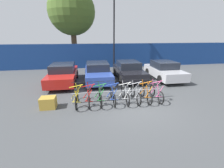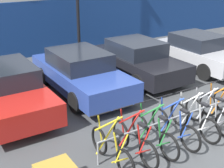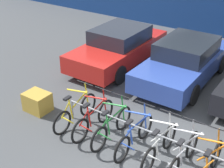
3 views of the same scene
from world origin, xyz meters
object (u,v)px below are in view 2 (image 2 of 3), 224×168
object	(u,v)px
bicycle_blue	(175,127)
bicycle_white	(194,120)
bike_rack	(179,118)
car_red	(6,89)
bicycle_yellow	(112,150)
car_silver	(198,52)
bicycle_silver	(209,115)
bicycle_red	(134,142)
car_blue	(81,72)
bicycle_orange	(224,110)
car_black	(137,60)
bicycle_green	(154,135)

from	to	relation	value
bicycle_blue	bicycle_white	size ratio (longest dim) A/B	1.00
bike_rack	car_red	distance (m)	4.91
bicycle_yellow	car_silver	size ratio (longest dim) A/B	0.43
bicycle_silver	car_silver	world-z (taller)	car_silver
bicycle_red	bicycle_blue	size ratio (longest dim) A/B	1.00
bicycle_red	car_red	world-z (taller)	car_red
bicycle_silver	car_blue	xyz separation A→B (m)	(-1.70, 4.01, 0.31)
car_red	car_silver	world-z (taller)	same
car_silver	bicycle_red	bearing A→B (deg)	-147.79
bicycle_silver	bicycle_orange	xyz separation A→B (m)	(0.56, 0.00, 0.00)
bike_rack	bicycle_yellow	xyz separation A→B (m)	(-2.09, -0.15, -0.12)
bicycle_yellow	bike_rack	bearing A→B (deg)	2.00
bicycle_blue	car_silver	size ratio (longest dim) A/B	0.43
bicycle_orange	car_blue	xyz separation A→B (m)	(-2.26, 4.01, 0.31)
bicycle_blue	car_black	distance (m)	4.61
car_red	bicycle_red	bearing A→B (deg)	-65.28
bicycle_silver	car_silver	distance (m)	5.12
bicycle_silver	car_blue	world-z (taller)	car_blue
car_red	bicycle_white	bearing A→B (deg)	-46.53
car_black	bicycle_red	bearing A→B (deg)	-127.09
bicycle_red	bicycle_green	bearing A→B (deg)	-0.33
bicycle_red	bicycle_green	xyz separation A→B (m)	(0.57, 0.00, 0.00)
bicycle_blue	bicycle_orange	bearing A→B (deg)	2.90
bicycle_green	car_red	xyz separation A→B (m)	(-2.33, 3.82, 0.31)
bicycle_orange	car_red	distance (m)	6.10
bicycle_blue	bicycle_silver	distance (m)	1.22
bicycle_silver	car_blue	distance (m)	4.37
bicycle_blue	car_red	distance (m)	4.85
bicycle_green	car_silver	xyz separation A→B (m)	(5.35, 3.73, 0.31)
bicycle_red	bicycle_silver	world-z (taller)	same
bicycle_red	bicycle_blue	xyz separation A→B (m)	(1.21, 0.00, 0.00)
bicycle_blue	bicycle_yellow	bearing A→B (deg)	-177.10
bike_rack	bicycle_orange	bearing A→B (deg)	-5.70
car_red	bicycle_silver	bearing A→B (deg)	-42.42
bicycle_orange	car_black	distance (m)	4.18
bicycle_red	bicycle_white	size ratio (longest dim) A/B	1.00
bicycle_white	car_silver	world-z (taller)	car_silver
bicycle_silver	bicycle_green	bearing A→B (deg)	-176.48
bicycle_green	bicycle_white	distance (m)	1.29
bicycle_silver	bike_rack	bearing A→B (deg)	174.44
bicycle_red	bicycle_silver	size ratio (longest dim) A/B	1.00
bicycle_red	car_silver	bearing A→B (deg)	31.88
car_red	car_black	xyz separation A→B (m)	(4.91, 0.34, -0.00)
bicycle_green	bicycle_silver	size ratio (longest dim) A/B	1.00
bicycle_yellow	bicycle_red	size ratio (longest dim) A/B	1.00
bicycle_green	car_black	size ratio (longest dim) A/B	0.41
bicycle_yellow	car_black	xyz separation A→B (m)	(3.74, 4.17, 0.31)
bicycle_yellow	car_blue	xyz separation A→B (m)	(1.32, 4.01, 0.31)
bicycle_green	car_silver	bearing A→B (deg)	36.86
bike_rack	bicycle_orange	distance (m)	1.50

